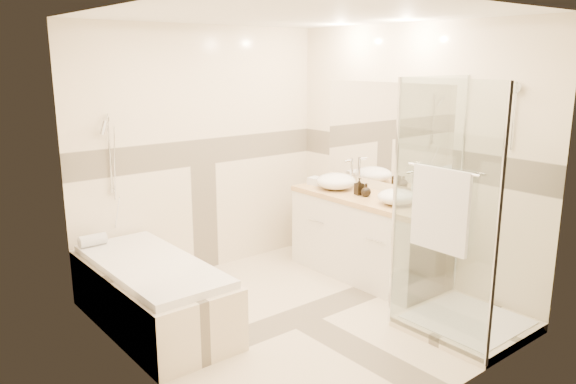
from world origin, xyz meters
TOP-DOWN VIEW (x-y plane):
  - room at (0.06, 0.01)m, footprint 2.82×3.02m
  - bathtub at (-1.02, 0.65)m, footprint 0.75×1.70m
  - vanity at (1.12, 0.30)m, footprint 0.58×1.62m
  - shower_enclosure at (0.83, -0.97)m, footprint 0.96×0.93m
  - vessel_sink_near at (1.10, 0.69)m, footprint 0.41×0.41m
  - vessel_sink_far at (1.10, -0.12)m, footprint 0.36×0.36m
  - faucet_near at (1.32, 0.69)m, footprint 0.12×0.03m
  - faucet_far at (1.32, -0.12)m, footprint 0.12×0.03m
  - amenity_bottle_a at (1.10, 0.36)m, footprint 0.09×0.09m
  - amenity_bottle_b at (1.10, 0.27)m, footprint 0.11×0.11m
  - folded_towels at (1.10, 0.95)m, footprint 0.19×0.26m
  - rolled_towel at (-1.24, 1.34)m, footprint 0.23×0.11m

SIDE VIEW (x-z plane):
  - bathtub at x=-1.02m, z-range 0.03..0.59m
  - vanity at x=1.12m, z-range 0.00..0.85m
  - shower_enclosure at x=0.83m, z-range -0.51..1.53m
  - rolled_towel at x=-1.24m, z-range 0.56..0.67m
  - folded_towels at x=1.10m, z-range 0.85..0.93m
  - amenity_bottle_b at x=1.10m, z-range 0.85..0.98m
  - vessel_sink_far at x=1.10m, z-range 0.85..0.99m
  - vessel_sink_near at x=1.10m, z-range 0.85..1.02m
  - amenity_bottle_a at x=1.10m, z-range 0.85..1.02m
  - faucet_near at x=1.32m, z-range 0.87..1.17m
  - faucet_far at x=1.32m, z-range 0.87..1.17m
  - room at x=0.06m, z-range 0.00..2.52m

